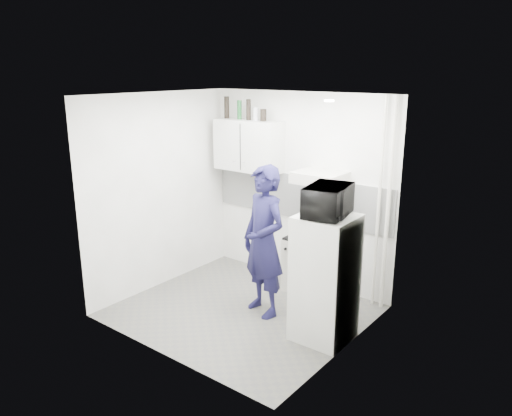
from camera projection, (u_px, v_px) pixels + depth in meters
The scene contains 22 objects.
floor at pixel (242, 311), 6.15m from camera, with size 2.80×2.80×0.00m, color #5A5850.
ceiling at pixel (240, 95), 5.44m from camera, with size 2.80×2.80×0.00m, color white.
wall_back at pixel (300, 190), 6.74m from camera, with size 2.80×2.80×0.00m, color white.
wall_left at pixel (160, 192), 6.62m from camera, with size 2.60×2.60×0.00m, color white.
wall_right at pixel (349, 233), 4.96m from camera, with size 2.60×2.60×0.00m, color white.
person at pixel (264, 242), 5.88m from camera, with size 0.67×0.44×1.83m, color #161438.
stove at pixel (304, 264), 6.65m from camera, with size 0.45×0.45×0.72m, color beige.
fridge at pixel (325, 278), 5.37m from camera, with size 0.58×0.58×1.41m, color silver.
stove_top at pixel (305, 238), 6.55m from camera, with size 0.43×0.43×0.03m, color black.
saucepan at pixel (303, 234), 6.50m from camera, with size 0.20×0.20×0.11m, color silver.
microwave at pixel (328, 201), 5.13m from camera, with size 0.40×0.58×0.32m, color black.
bottle_a at pixel (227, 107), 7.00m from camera, with size 0.07×0.07×0.30m, color black.
bottle_c at pixel (239, 110), 6.87m from camera, with size 0.06×0.06×0.26m, color #144C1E.
bottle_d at pixel (249, 110), 6.77m from camera, with size 0.06×0.06×0.28m, color black.
canister_a at pixel (256, 114), 6.71m from camera, with size 0.07×0.07×0.18m, color #B2B7BC.
canister_b at pixel (263, 115), 6.64m from camera, with size 0.08×0.08×0.16m, color black.
upper_cabinet at pixel (248, 146), 6.90m from camera, with size 1.00×0.35×0.70m, color silver.
range_hood at pixel (320, 178), 6.21m from camera, with size 0.60×0.50×0.14m, color beige.
backsplash at pixel (299, 197), 6.76m from camera, with size 2.74×0.03×0.60m, color white.
pipe_a at pixel (388, 207), 5.91m from camera, with size 0.05×0.05×2.60m, color beige.
pipe_b at pixel (379, 205), 5.98m from camera, with size 0.04×0.04×2.60m, color beige.
ceiling_spot_fixture at pixel (329, 101), 5.01m from camera, with size 0.10×0.10×0.02m, color white.
Camera 1 is at (3.57, -4.28, 2.89)m, focal length 35.00 mm.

